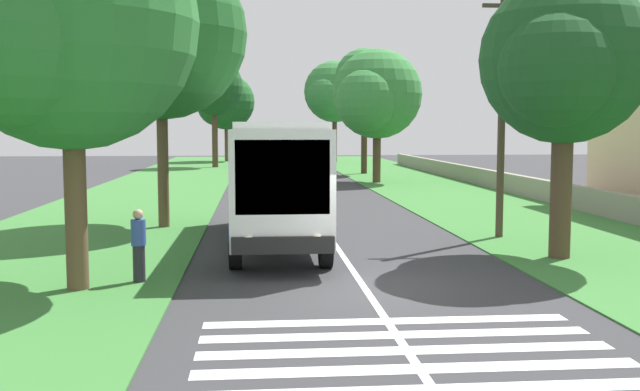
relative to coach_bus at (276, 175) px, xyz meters
name	(u,v)px	position (x,y,z in m)	size (l,w,h in m)	color
ground	(367,291)	(-6.68, -1.80, -2.15)	(160.00, 160.00, 0.00)	#333335
grass_verge_left	(117,214)	(8.32, 6.40, -2.13)	(120.00, 8.00, 0.04)	#387533
grass_verge_right	(501,210)	(8.32, -10.00, -2.13)	(120.00, 8.00, 0.04)	#387533
centre_line	(314,213)	(8.32, -1.80, -2.14)	(110.00, 0.16, 0.01)	silver
coach_bus	(276,175)	(0.00, 0.00, 0.00)	(11.16, 2.62, 3.73)	white
zebra_crossing	(413,359)	(-11.49, -1.80, -2.14)	(4.95, 6.80, 0.01)	silver
trailing_car_0	(272,181)	(17.75, -0.22, -1.48)	(4.30, 1.78, 1.43)	gray
trailing_car_1	(267,171)	(26.99, -0.13, -1.48)	(4.30, 1.78, 1.43)	gold
trailing_car_2	(267,166)	(34.07, -0.19, -1.48)	(4.30, 1.78, 1.43)	black
trailing_minibus_0	(263,150)	(46.01, -0.03, -0.60)	(6.00, 2.14, 2.53)	teal
roadside_tree_left_0	(225,103)	(56.12, 3.91, 4.03)	(7.14, 5.96, 9.26)	brown
roadside_tree_left_1	(213,89)	(44.57, 4.47, 4.97)	(6.30, 5.17, 9.84)	#4C3826
roadside_tree_left_2	(157,38)	(4.19, 4.09, 4.61)	(7.26, 6.10, 9.93)	brown
roadside_tree_left_3	(63,30)	(-6.09, 4.72, 3.54)	(6.63, 5.51, 8.57)	brown
roadside_tree_right_0	(374,97)	(24.83, -7.06, 3.45)	(7.21, 5.80, 8.64)	#4C3826
roadside_tree_right_1	(363,80)	(34.13, -7.66, 5.11)	(5.63, 4.60, 9.68)	#3D2D1E
roadside_tree_right_2	(333,93)	(53.83, -7.41, 5.06)	(7.31, 6.40, 10.53)	#4C3826
roadside_tree_right_3	(559,66)	(-3.07, -7.56, 3.11)	(5.70, 4.56, 7.67)	#4C3826
utility_pole	(502,109)	(0.66, -7.29, 2.05)	(0.24, 1.40, 8.02)	#473828
roadside_wall	(534,188)	(13.32, -13.40, -1.59)	(70.00, 0.40, 1.03)	gray
pedestrian	(139,245)	(-5.45, 3.33, -1.24)	(0.34, 0.34, 1.69)	#26262D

